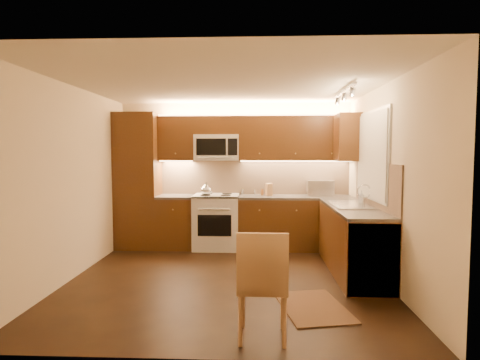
{
  "coord_description": "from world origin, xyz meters",
  "views": [
    {
      "loc": [
        0.39,
        -5.03,
        1.64
      ],
      "look_at": [
        0.15,
        0.55,
        1.25
      ],
      "focal_mm": 29.79,
      "sensor_mm": 36.0,
      "label": 1
    }
  ],
  "objects_px": {
    "microwave": "(217,148)",
    "knife_block": "(269,190)",
    "soap_bottle": "(361,197)",
    "sink": "(351,200)",
    "kettle": "(206,189)",
    "toaster_oven": "(320,188)",
    "dining_chair": "(263,283)",
    "stove": "(217,221)"
  },
  "relations": [
    {
      "from": "microwave",
      "to": "knife_block",
      "type": "xyz_separation_m",
      "value": [
        0.89,
        -0.06,
        -0.72
      ]
    },
    {
      "from": "microwave",
      "to": "soap_bottle",
      "type": "distance_m",
      "value": 2.55
    },
    {
      "from": "sink",
      "to": "soap_bottle",
      "type": "bearing_deg",
      "value": 44.23
    },
    {
      "from": "kettle",
      "to": "toaster_oven",
      "type": "relative_size",
      "value": 0.51
    },
    {
      "from": "toaster_oven",
      "to": "sink",
      "type": "bearing_deg",
      "value": -79.14
    },
    {
      "from": "soap_bottle",
      "to": "dining_chair",
      "type": "distance_m",
      "value": 2.8
    },
    {
      "from": "microwave",
      "to": "dining_chair",
      "type": "xyz_separation_m",
      "value": [
        0.74,
        -3.4,
        -1.23
      ]
    },
    {
      "from": "kettle",
      "to": "soap_bottle",
      "type": "distance_m",
      "value": 2.48
    },
    {
      "from": "sink",
      "to": "toaster_oven",
      "type": "relative_size",
      "value": 1.93
    },
    {
      "from": "soap_bottle",
      "to": "microwave",
      "type": "bearing_deg",
      "value": 168.19
    },
    {
      "from": "toaster_oven",
      "to": "knife_block",
      "type": "relative_size",
      "value": 2.13
    },
    {
      "from": "kettle",
      "to": "knife_block",
      "type": "height_order",
      "value": "kettle"
    },
    {
      "from": "sink",
      "to": "dining_chair",
      "type": "distance_m",
      "value": 2.53
    },
    {
      "from": "toaster_oven",
      "to": "kettle",
      "type": "bearing_deg",
      "value": -172.73
    },
    {
      "from": "stove",
      "to": "knife_block",
      "type": "height_order",
      "value": "knife_block"
    },
    {
      "from": "stove",
      "to": "sink",
      "type": "bearing_deg",
      "value": -29.36
    },
    {
      "from": "kettle",
      "to": "knife_block",
      "type": "bearing_deg",
      "value": 5.33
    },
    {
      "from": "dining_chair",
      "to": "kettle",
      "type": "bearing_deg",
      "value": 107.42
    },
    {
      "from": "sink",
      "to": "kettle",
      "type": "bearing_deg",
      "value": 155.55
    },
    {
      "from": "microwave",
      "to": "kettle",
      "type": "height_order",
      "value": "microwave"
    },
    {
      "from": "stove",
      "to": "sink",
      "type": "relative_size",
      "value": 1.07
    },
    {
      "from": "microwave",
      "to": "soap_bottle",
      "type": "relative_size",
      "value": 4.03
    },
    {
      "from": "kettle",
      "to": "dining_chair",
      "type": "distance_m",
      "value": 3.3
    },
    {
      "from": "sink",
      "to": "toaster_oven",
      "type": "distance_m",
      "value": 1.26
    },
    {
      "from": "stove",
      "to": "knife_block",
      "type": "distance_m",
      "value": 1.05
    },
    {
      "from": "microwave",
      "to": "toaster_oven",
      "type": "bearing_deg",
      "value": -0.87
    },
    {
      "from": "stove",
      "to": "knife_block",
      "type": "relative_size",
      "value": 4.42
    },
    {
      "from": "sink",
      "to": "kettle",
      "type": "xyz_separation_m",
      "value": [
        -2.16,
        0.98,
        0.06
      ]
    },
    {
      "from": "knife_block",
      "to": "soap_bottle",
      "type": "relative_size",
      "value": 1.1
    },
    {
      "from": "knife_block",
      "to": "dining_chair",
      "type": "bearing_deg",
      "value": -104.78
    },
    {
      "from": "stove",
      "to": "sink",
      "type": "xyz_separation_m",
      "value": [
        2.0,
        -1.12,
        0.52
      ]
    },
    {
      "from": "sink",
      "to": "knife_block",
      "type": "bearing_deg",
      "value": 132.55
    },
    {
      "from": "stove",
      "to": "microwave",
      "type": "bearing_deg",
      "value": 90.0
    },
    {
      "from": "knife_block",
      "to": "dining_chair",
      "type": "relative_size",
      "value": 0.21
    },
    {
      "from": "sink",
      "to": "dining_chair",
      "type": "relative_size",
      "value": 0.88
    },
    {
      "from": "microwave",
      "to": "dining_chair",
      "type": "bearing_deg",
      "value": -77.71
    },
    {
      "from": "toaster_oven",
      "to": "knife_block",
      "type": "bearing_deg",
      "value": -178.35
    },
    {
      "from": "toaster_oven",
      "to": "soap_bottle",
      "type": "bearing_deg",
      "value": -67.5
    },
    {
      "from": "stove",
      "to": "dining_chair",
      "type": "bearing_deg",
      "value": -77.22
    },
    {
      "from": "sink",
      "to": "kettle",
      "type": "distance_m",
      "value": 2.37
    },
    {
      "from": "dining_chair",
      "to": "microwave",
      "type": "bearing_deg",
      "value": 103.67
    },
    {
      "from": "microwave",
      "to": "sink",
      "type": "height_order",
      "value": "microwave"
    }
  ]
}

